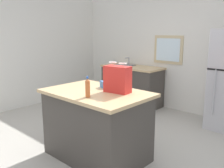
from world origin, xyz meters
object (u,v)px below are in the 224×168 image
Objects in this scene: shopping_bag at (117,79)px; bottle at (88,88)px; kitchen_island at (97,125)px; small_box at (106,84)px.

shopping_bag reaches higher than bottle.
bottle is (-0.10, -0.42, -0.06)m from shopping_bag.
kitchen_island is 5.43× the size of bottle.
shopping_bag is 0.43m from bottle.
bottle is at bearing -103.25° from shopping_bag.
small_box is at bearing 162.63° from shopping_bag.
kitchen_island is 0.56m from small_box.
shopping_bag reaches higher than kitchen_island.
small_box is at bearing 103.94° from kitchen_island.
bottle is at bearing -63.27° from kitchen_island.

